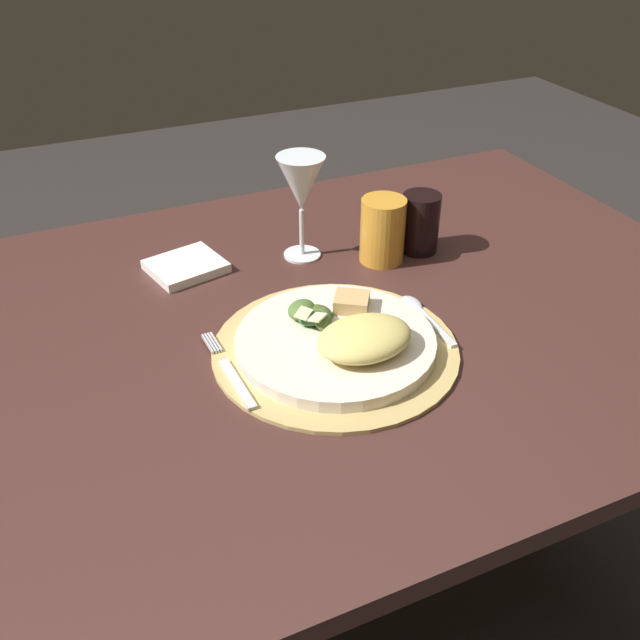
# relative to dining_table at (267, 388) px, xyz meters

# --- Properties ---
(ground_plane) EXTENTS (6.00, 6.00, 0.00)m
(ground_plane) POSITION_rel_dining_table_xyz_m (0.00, 0.00, -0.61)
(ground_plane) COLOR #2D2826
(dining_table) EXTENTS (1.47, 0.90, 0.72)m
(dining_table) POSITION_rel_dining_table_xyz_m (0.00, 0.00, 0.00)
(dining_table) COLOR #412420
(dining_table) RESTS_ON ground
(placemat) EXTENTS (0.33, 0.33, 0.01)m
(placemat) POSITION_rel_dining_table_xyz_m (0.07, -0.09, 0.11)
(placemat) COLOR tan
(placemat) RESTS_ON dining_table
(dinner_plate) EXTENTS (0.27, 0.27, 0.02)m
(dinner_plate) POSITION_rel_dining_table_xyz_m (0.07, -0.09, 0.12)
(dinner_plate) COLOR silver
(dinner_plate) RESTS_ON placemat
(pasta_serving) EXTENTS (0.14, 0.11, 0.04)m
(pasta_serving) POSITION_rel_dining_table_xyz_m (0.09, -0.13, 0.15)
(pasta_serving) COLOR #DFCB6C
(pasta_serving) RESTS_ON dinner_plate
(salad_greens) EXTENTS (0.07, 0.09, 0.03)m
(salad_greens) POSITION_rel_dining_table_xyz_m (0.06, -0.04, 0.14)
(salad_greens) COLOR #4B6D2F
(salad_greens) RESTS_ON dinner_plate
(bread_piece) EXTENTS (0.06, 0.06, 0.02)m
(bread_piece) POSITION_rel_dining_table_xyz_m (0.12, -0.03, 0.14)
(bread_piece) COLOR tan
(bread_piece) RESTS_ON dinner_plate
(fork) EXTENTS (0.02, 0.17, 0.00)m
(fork) POSITION_rel_dining_table_xyz_m (-0.08, -0.09, 0.11)
(fork) COLOR silver
(fork) RESTS_ON placemat
(spoon) EXTENTS (0.03, 0.14, 0.01)m
(spoon) POSITION_rel_dining_table_xyz_m (0.22, -0.06, 0.11)
(spoon) COLOR silver
(spoon) RESTS_ON placemat
(napkin) EXTENTS (0.13, 0.12, 0.01)m
(napkin) POSITION_rel_dining_table_xyz_m (-0.06, 0.21, 0.11)
(napkin) COLOR white
(napkin) RESTS_ON dining_table
(wine_glass) EXTENTS (0.08, 0.08, 0.17)m
(wine_glass) POSITION_rel_dining_table_xyz_m (0.13, 0.18, 0.23)
(wine_glass) COLOR silver
(wine_glass) RESTS_ON dining_table
(amber_tumbler) EXTENTS (0.07, 0.07, 0.11)m
(amber_tumbler) POSITION_rel_dining_table_xyz_m (0.25, 0.11, 0.16)
(amber_tumbler) COLOR orange
(amber_tumbler) RESTS_ON dining_table
(dark_tumbler) EXTENTS (0.06, 0.06, 0.10)m
(dark_tumbler) POSITION_rel_dining_table_xyz_m (0.32, 0.11, 0.16)
(dark_tumbler) COLOR black
(dark_tumbler) RESTS_ON dining_table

